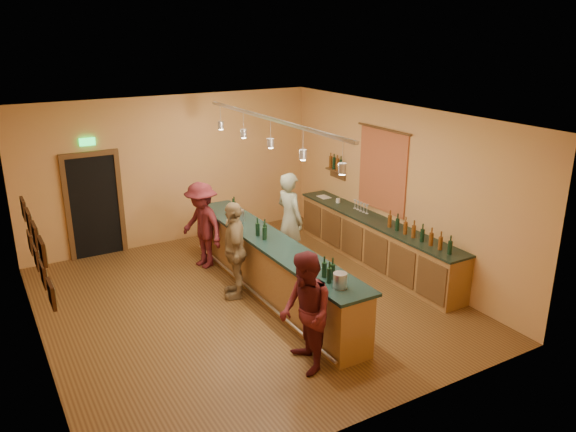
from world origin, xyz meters
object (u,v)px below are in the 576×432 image
bartender (290,220)px  customer_c (202,225)px  customer_a (306,313)px  tasting_bar (272,264)px  customer_b (235,250)px  back_counter (376,242)px  bar_stool (276,247)px

bartender → customer_c: (-1.53, 0.79, -0.09)m
customer_a → tasting_bar: bearing=175.5°
tasting_bar → customer_b: customer_b is taller
back_counter → customer_b: bearing=177.0°
tasting_bar → bar_stool: 1.04m
customer_b → customer_c: size_ratio=1.01×
bartender → customer_c: size_ratio=1.10×
tasting_bar → customer_c: (-0.55, 1.84, 0.25)m
tasting_bar → bar_stool: tasting_bar is taller
bartender → customer_c: bearing=55.4°
customer_c → bar_stool: 1.51m
tasting_bar → customer_c: 1.93m
tasting_bar → customer_b: 0.70m
bar_stool → customer_a: bearing=-111.9°
customer_c → tasting_bar: bearing=1.6°
tasting_bar → customer_c: bearing=106.6°
customer_a → customer_b: (0.13, 2.54, 0.01)m
tasting_bar → customer_c: customer_c is taller
tasting_bar → bar_stool: (0.56, 0.87, -0.09)m
tasting_bar → customer_a: (-0.68, -2.20, 0.25)m
customer_a → customer_b: 2.54m
customer_a → bar_stool: size_ratio=2.58×
bar_stool → bartender: bearing=22.4°
customer_b → bar_stool: bearing=138.2°
customer_b → customer_c: 1.50m
bartender → bar_stool: bartender is taller
back_counter → bartender: bearing=149.5°
tasting_bar → customer_a: bearing=-107.1°
bar_stool → tasting_bar: bearing=-122.7°
bartender → customer_a: bartender is taller
tasting_bar → customer_a: customer_a is taller
back_counter → bar_stool: 2.01m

